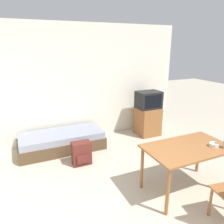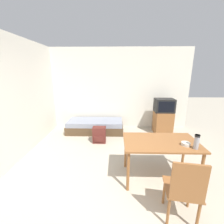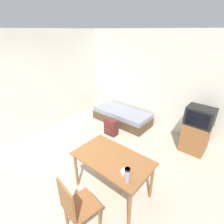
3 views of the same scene
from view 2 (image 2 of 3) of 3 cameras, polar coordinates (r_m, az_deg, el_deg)
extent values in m
plane|color=#B2A893|center=(2.54, -1.40, -34.47)|extent=(20.00, 20.00, 0.00)
cube|color=silver|center=(5.17, 0.44, 8.65)|extent=(5.12, 0.06, 2.70)
cube|color=silver|center=(4.06, -31.19, 4.68)|extent=(0.06, 4.46, 2.70)
cube|color=#4C3823|center=(5.02, -6.36, -6.06)|extent=(1.81, 0.79, 0.26)
cube|color=gray|center=(4.95, -6.42, -3.91)|extent=(1.75, 0.76, 0.14)
cube|color=brown|center=(5.11, 18.73, -3.74)|extent=(0.53, 0.53, 0.70)
cube|color=black|center=(4.97, 19.28, 2.39)|extent=(0.58, 0.42, 0.42)
cube|color=black|center=(4.78, 19.99, 1.85)|extent=(0.48, 0.01, 0.33)
cube|color=brown|center=(2.82, 18.04, -10.81)|extent=(1.30, 0.76, 0.03)
cylinder|color=brown|center=(2.64, 6.15, -21.60)|extent=(0.05, 0.05, 0.72)
cylinder|color=brown|center=(2.97, 30.83, -19.24)|extent=(0.05, 0.05, 0.72)
cylinder|color=brown|center=(3.18, 5.22, -14.65)|extent=(0.05, 0.05, 0.72)
cylinder|color=brown|center=(3.46, 25.64, -13.56)|extent=(0.05, 0.05, 0.72)
cube|color=brown|center=(2.40, 24.95, -24.91)|extent=(0.49, 0.49, 0.02)
cube|color=brown|center=(2.09, 27.20, -22.86)|extent=(0.39, 0.09, 0.49)
cylinder|color=brown|center=(2.71, 27.34, -26.09)|extent=(0.04, 0.04, 0.44)
cylinder|color=brown|center=(2.63, 19.23, -26.53)|extent=(0.04, 0.04, 0.44)
cylinder|color=brown|center=(2.47, 29.95, -31.22)|extent=(0.04, 0.04, 0.44)
cylinder|color=brown|center=(2.39, 20.64, -32.03)|extent=(0.04, 0.04, 0.44)
cylinder|color=#99999E|center=(2.74, 29.52, -9.88)|extent=(0.08, 0.08, 0.24)
cylinder|color=black|center=(2.70, 29.81, -7.85)|extent=(0.08, 0.08, 0.03)
cylinder|color=beige|center=(2.81, 26.28, -10.85)|extent=(0.14, 0.14, 0.05)
cube|color=#56231E|center=(4.25, -4.86, -8.62)|extent=(0.36, 0.22, 0.45)
cube|color=#56231E|center=(4.16, -5.03, -10.16)|extent=(0.25, 0.03, 0.16)
camera|label=1|loc=(1.49, -84.41, 12.47)|focal=35.00mm
camera|label=3|loc=(2.47, 79.82, 20.60)|focal=28.00mm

